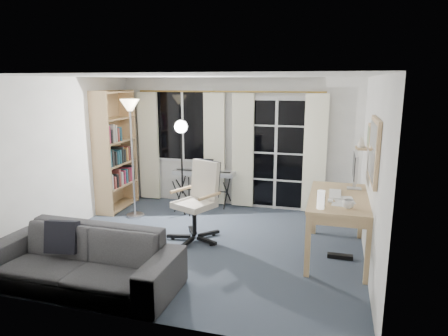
% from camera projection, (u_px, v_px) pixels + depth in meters
% --- Properties ---
extents(floor, '(4.50, 4.00, 0.02)m').
position_uv_depth(floor, '(203.00, 244.00, 5.85)').
color(floor, '#323A49').
rests_on(floor, ground).
extents(window, '(1.20, 0.08, 1.40)m').
position_uv_depth(window, '(183.00, 126.00, 7.67)').
color(window, white).
rests_on(window, floor).
extents(french_door, '(1.32, 0.09, 2.11)m').
position_uv_depth(french_door, '(276.00, 154.00, 7.29)').
color(french_door, white).
rests_on(french_door, floor).
extents(curtains, '(3.60, 0.07, 2.13)m').
position_uv_depth(curtains, '(228.00, 149.00, 7.42)').
color(curtains, gold).
rests_on(curtains, floor).
extents(bookshelf, '(0.38, 1.02, 2.17)m').
position_uv_depth(bookshelf, '(113.00, 154.00, 7.31)').
color(bookshelf, tan).
rests_on(bookshelf, floor).
extents(torchiere_lamp, '(0.42, 0.42, 2.04)m').
position_uv_depth(torchiere_lamp, '(131.00, 123.00, 6.71)').
color(torchiere_lamp, '#B2B2B7').
rests_on(torchiere_lamp, floor).
extents(keyboard_piano, '(1.18, 0.59, 0.85)m').
position_uv_depth(keyboard_piano, '(204.00, 174.00, 7.46)').
color(keyboard_piano, black).
rests_on(keyboard_piano, floor).
extents(studio_light, '(0.39, 0.40, 1.74)m').
position_uv_depth(studio_light, '(181.00, 138.00, 6.80)').
color(studio_light, black).
rests_on(studio_light, floor).
extents(office_chair, '(0.81, 0.83, 1.17)m').
position_uv_depth(office_chair, '(200.00, 194.00, 5.95)').
color(office_chair, black).
rests_on(office_chair, floor).
extents(desk, '(0.78, 1.56, 0.83)m').
position_uv_depth(desk, '(339.00, 204.00, 5.32)').
color(desk, tan).
rests_on(desk, floor).
extents(monitor, '(0.20, 0.60, 0.52)m').
position_uv_depth(monitor, '(355.00, 167.00, 5.60)').
color(monitor, silver).
rests_on(monitor, desk).
extents(desk_clutter, '(0.49, 0.94, 1.05)m').
position_uv_depth(desk_clutter, '(333.00, 215.00, 5.13)').
color(desk_clutter, white).
rests_on(desk_clutter, desk).
extents(mug, '(0.14, 0.11, 0.14)m').
position_uv_depth(mug, '(348.00, 203.00, 4.79)').
color(mug, silver).
rests_on(mug, desk).
extents(wall_mirror, '(0.04, 0.94, 0.74)m').
position_uv_depth(wall_mirror, '(374.00, 150.00, 4.60)').
color(wall_mirror, tan).
rests_on(wall_mirror, floor).
extents(framed_print, '(0.03, 0.42, 0.32)m').
position_uv_depth(framed_print, '(369.00, 136.00, 5.43)').
color(framed_print, tan).
rests_on(framed_print, floor).
extents(wall_shelf, '(0.16, 0.30, 0.18)m').
position_uv_depth(wall_shelf, '(361.00, 144.00, 5.96)').
color(wall_shelf, tan).
rests_on(wall_shelf, floor).
extents(sofa, '(2.28, 0.69, 0.89)m').
position_uv_depth(sofa, '(80.00, 250.00, 4.55)').
color(sofa, '#272729').
rests_on(sofa, floor).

